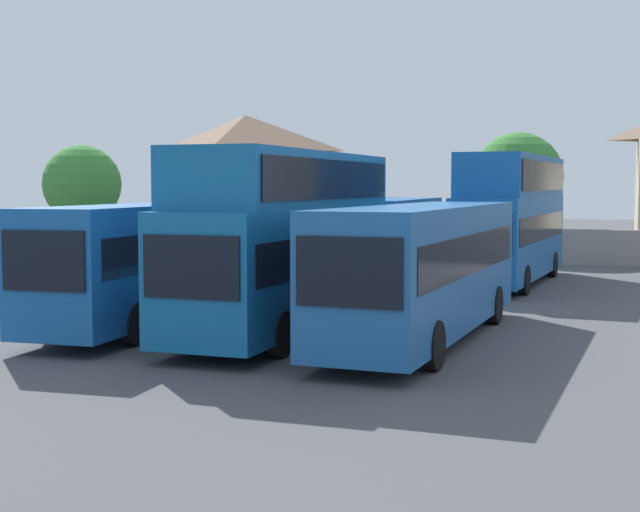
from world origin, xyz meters
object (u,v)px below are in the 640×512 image
(house_terrace_left, at_px, (246,179))
(tree_behind_wall, at_px, (518,177))
(bus_4, at_px, (315,214))
(bus_3, at_px, (424,264))
(bus_6, at_px, (513,212))
(bus_1, at_px, (156,255))
(tree_left_of_lot, at_px, (82,184))
(bus_2, at_px, (287,231))
(bus_5, at_px, (394,234))

(house_terrace_left, bearing_deg, tree_behind_wall, -18.94)
(bus_4, height_order, tree_behind_wall, tree_behind_wall)
(bus_3, xyz_separation_m, bus_4, (-7.77, 14.80, 0.77))
(house_terrace_left, height_order, tree_behind_wall, house_terrace_left)
(bus_6, bearing_deg, bus_1, -27.34)
(tree_left_of_lot, bearing_deg, bus_3, -42.10)
(bus_2, height_order, house_terrace_left, house_terrace_left)
(bus_2, bearing_deg, bus_6, 163.98)
(bus_2, xyz_separation_m, tree_behind_wall, (3.56, 26.52, 1.67))
(bus_2, distance_m, house_terrace_left, 36.04)
(bus_3, bearing_deg, bus_4, -148.64)
(bus_3, relative_size, bus_4, 1.00)
(bus_5, bearing_deg, bus_2, 0.64)
(bus_2, xyz_separation_m, bus_3, (3.84, -0.30, -0.77))
(bus_1, bearing_deg, house_terrace_left, -163.77)
(bus_1, xyz_separation_m, tree_behind_wall, (7.70, 26.19, 2.45))
(house_terrace_left, xyz_separation_m, tree_left_of_lot, (-4.96, -11.80, -0.34))
(bus_5, height_order, tree_left_of_lot, tree_left_of_lot)
(bus_5, bearing_deg, tree_behind_wall, 161.03)
(house_terrace_left, relative_size, tree_behind_wall, 1.42)
(tree_left_of_lot, bearing_deg, bus_4, -22.41)
(bus_5, distance_m, tree_left_of_lot, 20.58)
(bus_3, bearing_deg, bus_2, -90.86)
(bus_3, height_order, tree_left_of_lot, tree_left_of_lot)
(bus_1, xyz_separation_m, bus_6, (8.71, 13.88, 0.93))
(bus_1, distance_m, house_terrace_left, 34.27)
(house_terrace_left, relative_size, tree_left_of_lot, 1.55)
(bus_1, height_order, bus_3, bus_3)
(bus_5, height_order, tree_behind_wall, tree_behind_wall)
(bus_6, distance_m, tree_behind_wall, 12.44)
(bus_5, height_order, house_terrace_left, house_terrace_left)
(bus_5, bearing_deg, bus_3, 15.15)
(bus_2, relative_size, house_terrace_left, 1.14)
(bus_3, bearing_deg, tree_left_of_lot, -128.45)
(bus_3, distance_m, tree_behind_wall, 26.94)
(bus_3, relative_size, house_terrace_left, 1.20)
(bus_5, xyz_separation_m, bus_6, (4.96, -0.16, 0.96))
(bus_5, bearing_deg, tree_left_of_lot, -109.88)
(bus_1, relative_size, bus_6, 1.00)
(bus_5, bearing_deg, bus_4, -92.84)
(bus_2, relative_size, tree_behind_wall, 1.61)
(bus_4, bearing_deg, bus_2, 18.76)
(bus_2, xyz_separation_m, tree_left_of_lot, (-19.76, 21.02, 1.29))
(bus_1, relative_size, house_terrace_left, 1.20)
(bus_3, xyz_separation_m, house_terrace_left, (-18.64, 33.12, 2.41))
(house_terrace_left, bearing_deg, bus_3, -60.64)
(bus_1, height_order, bus_6, bus_6)
(bus_4, height_order, tree_left_of_lot, tree_left_of_lot)
(bus_3, height_order, bus_6, bus_6)
(bus_3, relative_size, tree_left_of_lot, 1.87)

